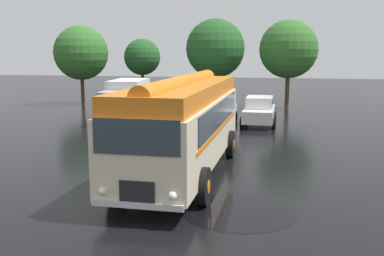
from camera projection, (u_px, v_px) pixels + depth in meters
name	position (u px, v px, depth m)	size (l,w,h in m)	color
ground_plane	(181.00, 179.00, 15.32)	(120.00, 120.00, 0.00)	black
vintage_bus	(183.00, 121.00, 15.63)	(2.98, 10.16, 3.49)	beige
car_near_left	(175.00, 107.00, 27.94)	(2.11, 4.28, 1.66)	#B7BABF
car_mid_left	(216.00, 110.00, 26.64)	(2.27, 4.35, 1.66)	#B7BABF
car_mid_right	(259.00, 111.00, 26.40)	(1.97, 4.21, 1.66)	silver
box_van	(126.00, 99.00, 28.16)	(2.73, 5.92, 2.50)	silver
tree_far_left	(80.00, 52.00, 35.79)	(4.31, 4.31, 6.32)	#4C3823
tree_left_of_centre	(142.00, 57.00, 36.02)	(2.92, 2.92, 5.30)	#4C3823
tree_centre	(214.00, 49.00, 33.99)	(4.44, 4.44, 6.72)	#4C3823
tree_right_of_centre	(288.00, 48.00, 32.83)	(4.27, 4.27, 6.58)	#4C3823
puddle_patch	(239.00, 211.00, 12.21)	(3.12, 3.12, 0.01)	black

